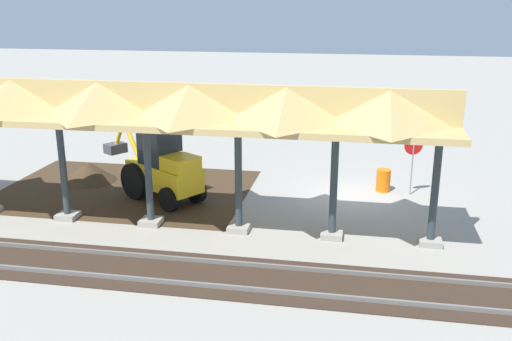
% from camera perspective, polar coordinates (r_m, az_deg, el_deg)
% --- Properties ---
extents(ground_plane, '(120.00, 120.00, 0.00)m').
position_cam_1_polar(ground_plane, '(22.80, 9.30, -2.46)').
color(ground_plane, '#9E998E').
extents(dirt_work_zone, '(9.95, 7.00, 0.01)m').
position_cam_1_polar(dirt_work_zone, '(23.75, -12.91, -1.87)').
color(dirt_work_zone, '#42301E').
rests_on(dirt_work_zone, ground).
extents(platform_canopy, '(19.71, 3.20, 4.90)m').
position_cam_1_polar(platform_canopy, '(18.85, -11.10, 6.48)').
color(platform_canopy, '#9E998E').
rests_on(platform_canopy, ground).
extents(rail_tracks, '(60.00, 2.58, 0.15)m').
position_cam_1_polar(rail_tracks, '(15.81, 8.61, -11.35)').
color(rail_tracks, slate).
rests_on(rail_tracks, ground).
extents(stop_sign, '(0.72, 0.30, 2.39)m').
position_cam_1_polar(stop_sign, '(22.92, 15.44, 1.76)').
color(stop_sign, gray).
rests_on(stop_sign, ground).
extents(backhoe, '(4.91, 3.79, 2.82)m').
position_cam_1_polar(backhoe, '(22.04, -9.44, 0.32)').
color(backhoe, yellow).
rests_on(backhoe, ground).
extents(dirt_mound, '(4.65, 4.65, 1.65)m').
position_cam_1_polar(dirt_mound, '(25.28, -16.30, -1.00)').
color(dirt_mound, '#42301E').
rests_on(dirt_mound, ground).
extents(traffic_barrel, '(0.56, 0.56, 0.90)m').
position_cam_1_polar(traffic_barrel, '(23.43, 12.61, -0.96)').
color(traffic_barrel, orange).
rests_on(traffic_barrel, ground).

